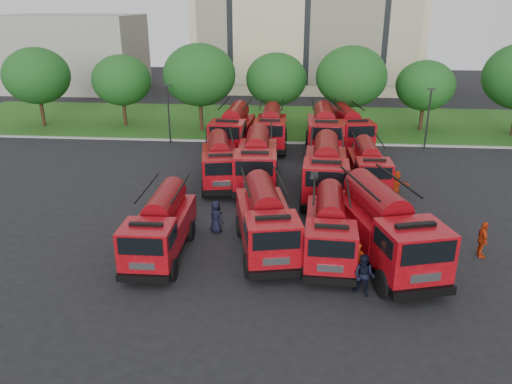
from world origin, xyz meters
TOP-DOWN VIEW (x-y plane):
  - ground at (0.00, 0.00)m, footprint 140.00×140.00m
  - lawn at (0.00, 26.00)m, footprint 70.00×16.00m
  - curb at (0.00, 17.90)m, footprint 70.00×0.30m
  - side_building at (-30.00, 44.00)m, footprint 18.00×12.00m
  - tree_0 at (-24.00, 22.00)m, footprint 6.30×6.30m
  - tree_1 at (-16.00, 23.00)m, footprint 5.71×5.71m
  - tree_2 at (-8.00, 21.50)m, footprint 6.72×6.72m
  - tree_3 at (-1.00, 24.00)m, footprint 5.88×5.88m
  - tree_4 at (6.00, 22.50)m, footprint 6.55×6.55m
  - tree_5 at (13.00, 23.50)m, footprint 5.46×5.46m
  - lamp_post_0 at (-10.00, 17.20)m, footprint 0.60×0.25m
  - lamp_post_1 at (12.00, 17.20)m, footprint 0.60×0.25m
  - fire_truck_0 at (-5.31, -3.20)m, footprint 2.52×6.72m
  - fire_truck_1 at (-0.24, -2.28)m, footprint 3.80×7.43m
  - fire_truck_2 at (2.89, -2.72)m, footprint 2.66×6.74m
  - fire_truck_3 at (5.47, -3.04)m, footprint 4.76×8.35m
  - fire_truck_4 at (-4.02, 7.26)m, footprint 3.56×7.15m
  - fire_truck_5 at (-1.49, 7.21)m, footprint 3.11×7.83m
  - fire_truck_6 at (3.05, 5.56)m, footprint 3.17×7.90m
  - fire_truck_7 at (6.00, 7.53)m, footprint 2.47×6.41m
  - fire_truck_8 at (-4.13, 15.44)m, footprint 3.18×7.98m
  - fire_truck_9 at (-1.07, 16.63)m, footprint 2.81×7.40m
  - fire_truck_10 at (3.40, 15.81)m, footprint 2.95×7.95m
  - fire_truck_11 at (5.54, 17.13)m, footprint 3.72×7.58m
  - firefighter_0 at (3.98, -5.12)m, footprint 0.80×0.64m
  - firefighter_1 at (4.18, -6.15)m, footprint 1.06×0.88m
  - firefighter_2 at (10.33, -2.18)m, footprint 0.64×1.11m
  - firefighter_3 at (6.70, -4.13)m, footprint 1.00×0.56m
  - firefighter_4 at (-3.04, -0.49)m, footprint 1.06×1.00m
  - firefighter_5 at (7.44, 5.20)m, footprint 1.93×1.29m

SIDE VIEW (x-z plane):
  - ground at x=0.00m, z-range 0.00..0.00m
  - firefighter_0 at x=3.98m, z-range -0.97..0.97m
  - firefighter_1 at x=4.18m, z-range -0.95..0.95m
  - firefighter_2 at x=10.33m, z-range -0.93..0.93m
  - firefighter_3 at x=6.70m, z-range -0.75..0.75m
  - firefighter_4 at x=-3.04m, z-range -0.91..0.91m
  - firefighter_5 at x=7.44m, z-range -0.96..0.96m
  - lawn at x=0.00m, z-range 0.00..0.12m
  - curb at x=0.00m, z-range 0.00..0.14m
  - fire_truck_7 at x=6.00m, z-range 0.01..2.90m
  - fire_truck_2 at x=2.89m, z-range 0.01..3.03m
  - fire_truck_0 at x=-5.31m, z-range 0.01..3.06m
  - fire_truck_4 at x=-4.02m, z-range 0.01..3.13m
  - fire_truck_1 at x=-0.24m, z-range 0.01..3.24m
  - fire_truck_11 at x=5.54m, z-range 0.01..3.32m
  - fire_truck_9 at x=-1.07m, z-range 0.01..3.36m
  - fire_truck_5 at x=-1.49m, z-range 0.01..3.52m
  - fire_truck_6 at x=3.05m, z-range 0.01..3.55m
  - fire_truck_8 at x=-4.13m, z-range 0.01..3.59m
  - fire_truck_3 at x=5.47m, z-range 0.01..3.62m
  - fire_truck_10 at x=3.40m, z-range 0.01..3.62m
  - lamp_post_0 at x=-10.00m, z-range 0.34..5.45m
  - lamp_post_1 at x=12.00m, z-range 0.34..5.45m
  - tree_5 at x=13.00m, z-range 1.01..7.69m
  - tree_1 at x=-16.00m, z-range 1.06..8.04m
  - tree_3 at x=-1.00m, z-range 1.09..8.28m
  - side_building at x=-30.00m, z-range 0.00..10.00m
  - tree_0 at x=-24.00m, z-range 1.17..8.87m
  - tree_4 at x=6.00m, z-range 1.21..9.23m
  - tree_2 at x=-8.00m, z-range 1.25..9.46m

